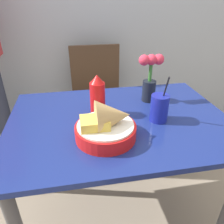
% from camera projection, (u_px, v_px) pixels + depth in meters
% --- Properties ---
extents(ground_plane, '(12.00, 12.00, 0.00)m').
position_uv_depth(ground_plane, '(118.00, 217.00, 1.37)').
color(ground_plane, gray).
extents(dining_table, '(1.02, 0.73, 0.72)m').
position_uv_depth(dining_table, '(119.00, 138.00, 1.07)').
color(dining_table, navy).
rests_on(dining_table, ground_plane).
extents(chair_far_window, '(0.40, 0.40, 0.88)m').
position_uv_depth(chair_far_window, '(97.00, 91.00, 1.80)').
color(chair_far_window, '#473323').
rests_on(chair_far_window, ground_plane).
extents(food_basket, '(0.24, 0.24, 0.16)m').
position_uv_depth(food_basket, '(108.00, 125.00, 0.86)').
color(food_basket, red).
rests_on(food_basket, dining_table).
extents(ketchup_bottle, '(0.07, 0.07, 0.20)m').
position_uv_depth(ketchup_bottle, '(98.00, 96.00, 1.00)').
color(ketchup_bottle, red).
rests_on(ketchup_bottle, dining_table).
extents(drink_cup, '(0.08, 0.08, 0.22)m').
position_uv_depth(drink_cup, '(159.00, 109.00, 0.97)').
color(drink_cup, '#192399').
rests_on(drink_cup, dining_table).
extents(flower_vase, '(0.13, 0.07, 0.25)m').
position_uv_depth(flower_vase, '(150.00, 77.00, 1.12)').
color(flower_vase, black).
rests_on(flower_vase, dining_table).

